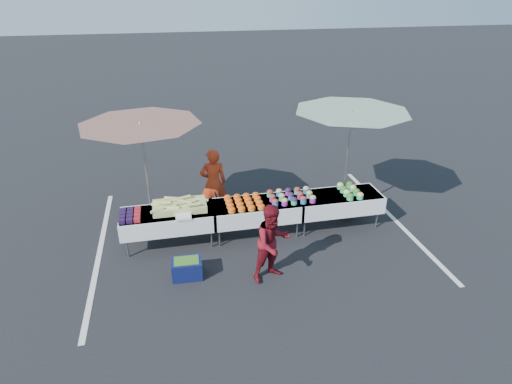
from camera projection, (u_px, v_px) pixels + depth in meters
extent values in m
plane|color=black|center=(256.00, 234.00, 9.14)|extent=(80.00, 80.00, 0.00)
cube|color=silver|center=(100.00, 252.00, 8.53)|extent=(0.10, 5.00, 0.00)
cube|color=silver|center=(393.00, 218.00, 9.74)|extent=(0.10, 5.00, 0.00)
cube|color=white|center=(167.00, 213.00, 8.47)|extent=(1.80, 0.75, 0.04)
cube|color=white|center=(168.00, 220.00, 8.54)|extent=(1.86, 0.81, 0.36)
cylinder|color=slate|center=(128.00, 248.00, 8.30)|extent=(0.04, 0.04, 0.39)
cylinder|color=slate|center=(129.00, 233.00, 8.82)|extent=(0.04, 0.04, 0.39)
cylinder|color=slate|center=(212.00, 239.00, 8.61)|extent=(0.04, 0.04, 0.39)
cylinder|color=slate|center=(208.00, 224.00, 9.12)|extent=(0.04, 0.04, 0.39)
cube|color=white|center=(256.00, 204.00, 8.81)|extent=(1.80, 0.75, 0.04)
cube|color=white|center=(256.00, 210.00, 8.88)|extent=(1.86, 0.81, 0.36)
cylinder|color=slate|center=(219.00, 238.00, 8.64)|extent=(0.04, 0.04, 0.39)
cylinder|color=slate|center=(216.00, 223.00, 9.15)|extent=(0.04, 0.04, 0.39)
cylinder|color=slate|center=(297.00, 229.00, 8.95)|extent=(0.04, 0.04, 0.39)
cylinder|color=slate|center=(289.00, 215.00, 9.46)|extent=(0.04, 0.04, 0.39)
cube|color=white|center=(338.00, 195.00, 9.15)|extent=(1.80, 0.75, 0.04)
cube|color=white|center=(337.00, 202.00, 9.22)|extent=(1.86, 0.81, 0.36)
cylinder|color=slate|center=(304.00, 228.00, 8.98)|extent=(0.04, 0.04, 0.39)
cylinder|color=slate|center=(296.00, 214.00, 9.49)|extent=(0.04, 0.04, 0.39)
cylinder|color=slate|center=(377.00, 220.00, 9.29)|extent=(0.04, 0.04, 0.39)
cylinder|color=slate|center=(365.00, 207.00, 9.80)|extent=(0.04, 0.04, 0.39)
cube|color=black|center=(122.00, 221.00, 8.05)|extent=(0.12, 0.12, 0.08)
cube|color=black|center=(122.00, 218.00, 8.17)|extent=(0.12, 0.12, 0.08)
cube|color=black|center=(123.00, 214.00, 8.30)|extent=(0.12, 0.12, 0.08)
cube|color=black|center=(123.00, 211.00, 8.42)|extent=(0.12, 0.12, 0.08)
cube|color=black|center=(129.00, 221.00, 8.08)|extent=(0.12, 0.12, 0.08)
cube|color=black|center=(130.00, 217.00, 8.20)|extent=(0.12, 0.12, 0.08)
cube|color=black|center=(130.00, 214.00, 8.32)|extent=(0.12, 0.12, 0.08)
cube|color=black|center=(130.00, 210.00, 8.44)|extent=(0.12, 0.12, 0.08)
cube|color=maroon|center=(137.00, 220.00, 8.10)|extent=(0.12, 0.12, 0.08)
cube|color=maroon|center=(137.00, 216.00, 8.23)|extent=(0.12, 0.12, 0.08)
cube|color=maroon|center=(137.00, 213.00, 8.35)|extent=(0.12, 0.12, 0.08)
cube|color=maroon|center=(138.00, 209.00, 8.47)|extent=(0.12, 0.12, 0.08)
cube|color=#B3BC60|center=(180.00, 206.00, 8.52)|extent=(1.05, 0.55, 0.14)
cylinder|color=#B3BC60|center=(194.00, 200.00, 8.70)|extent=(0.27, 0.09, 0.10)
cylinder|color=#B3BC60|center=(160.00, 202.00, 8.45)|extent=(0.27, 0.14, 0.07)
cylinder|color=#B3BC60|center=(185.00, 202.00, 8.39)|extent=(0.27, 0.14, 0.09)
cylinder|color=#B3BC60|center=(158.00, 205.00, 8.45)|extent=(0.27, 0.15, 0.10)
cylinder|color=#B3BC60|center=(170.00, 204.00, 8.40)|extent=(0.27, 0.15, 0.08)
cylinder|color=#B3BC60|center=(177.00, 200.00, 8.50)|extent=(0.27, 0.10, 0.10)
cylinder|color=#B3BC60|center=(177.00, 203.00, 8.39)|extent=(0.27, 0.07, 0.08)
cylinder|color=#B3BC60|center=(173.00, 208.00, 8.30)|extent=(0.27, 0.14, 0.09)
cylinder|color=#B3BC60|center=(171.00, 198.00, 8.62)|extent=(0.27, 0.12, 0.08)
cylinder|color=#B3BC60|center=(202.00, 200.00, 8.67)|extent=(0.27, 0.16, 0.08)
cylinder|color=#B3BC60|center=(163.00, 204.00, 8.39)|extent=(0.27, 0.11, 0.07)
cylinder|color=#B3BC60|center=(176.00, 211.00, 8.29)|extent=(0.27, 0.10, 0.07)
cylinder|color=#B3BC60|center=(184.00, 198.00, 8.62)|extent=(0.27, 0.12, 0.08)
cylinder|color=#B3BC60|center=(157.00, 210.00, 8.21)|extent=(0.27, 0.15, 0.08)
cylinder|color=#B3BC60|center=(162.00, 202.00, 8.44)|extent=(0.27, 0.10, 0.08)
cylinder|color=#B3BC60|center=(190.00, 203.00, 8.48)|extent=(0.27, 0.16, 0.10)
cylinder|color=#B3BC60|center=(165.00, 203.00, 8.34)|extent=(0.27, 0.12, 0.09)
cylinder|color=#B3BC60|center=(194.00, 205.00, 8.32)|extent=(0.27, 0.09, 0.07)
cube|color=white|center=(183.00, 216.00, 8.25)|extent=(0.30, 0.25, 0.05)
cylinder|color=orange|center=(232.00, 211.00, 8.44)|extent=(0.15, 0.15, 0.05)
ellipsoid|color=red|center=(232.00, 209.00, 8.43)|extent=(0.15, 0.15, 0.08)
cylinder|color=orange|center=(230.00, 207.00, 8.60)|extent=(0.15, 0.15, 0.05)
ellipsoid|color=red|center=(230.00, 205.00, 8.58)|extent=(0.15, 0.15, 0.08)
cylinder|color=orange|center=(229.00, 203.00, 8.76)|extent=(0.15, 0.15, 0.05)
ellipsoid|color=red|center=(229.00, 201.00, 8.74)|extent=(0.15, 0.15, 0.08)
cylinder|color=orange|center=(228.00, 199.00, 8.92)|extent=(0.15, 0.15, 0.05)
ellipsoid|color=red|center=(228.00, 197.00, 8.90)|extent=(0.15, 0.15, 0.08)
cylinder|color=orange|center=(242.00, 210.00, 8.48)|extent=(0.15, 0.15, 0.05)
ellipsoid|color=red|center=(242.00, 208.00, 8.46)|extent=(0.15, 0.15, 0.08)
cylinder|color=orange|center=(240.00, 206.00, 8.64)|extent=(0.15, 0.15, 0.05)
ellipsoid|color=red|center=(240.00, 204.00, 8.62)|extent=(0.15, 0.15, 0.08)
cylinder|color=orange|center=(239.00, 202.00, 8.80)|extent=(0.15, 0.15, 0.05)
ellipsoid|color=red|center=(239.00, 200.00, 8.78)|extent=(0.15, 0.15, 0.08)
cylinder|color=orange|center=(237.00, 198.00, 8.95)|extent=(0.15, 0.15, 0.05)
ellipsoid|color=red|center=(237.00, 196.00, 8.94)|extent=(0.15, 0.15, 0.08)
cylinder|color=orange|center=(252.00, 209.00, 8.52)|extent=(0.15, 0.15, 0.05)
ellipsoid|color=red|center=(252.00, 207.00, 8.50)|extent=(0.15, 0.15, 0.08)
cylinder|color=orange|center=(250.00, 205.00, 8.68)|extent=(0.15, 0.15, 0.05)
ellipsoid|color=red|center=(250.00, 203.00, 8.66)|extent=(0.15, 0.15, 0.08)
cylinder|color=orange|center=(248.00, 201.00, 8.83)|extent=(0.15, 0.15, 0.05)
ellipsoid|color=red|center=(248.00, 199.00, 8.82)|extent=(0.15, 0.15, 0.08)
cylinder|color=orange|center=(246.00, 197.00, 8.99)|extent=(0.15, 0.15, 0.05)
ellipsoid|color=red|center=(246.00, 195.00, 8.97)|extent=(0.15, 0.15, 0.08)
cylinder|color=orange|center=(261.00, 208.00, 8.56)|extent=(0.15, 0.15, 0.05)
ellipsoid|color=red|center=(261.00, 206.00, 8.54)|extent=(0.15, 0.15, 0.08)
cylinder|color=orange|center=(259.00, 204.00, 8.71)|extent=(0.15, 0.15, 0.05)
ellipsoid|color=red|center=(259.00, 202.00, 8.70)|extent=(0.15, 0.15, 0.08)
cylinder|color=orange|center=(258.00, 200.00, 8.87)|extent=(0.15, 0.15, 0.05)
ellipsoid|color=red|center=(258.00, 198.00, 8.85)|extent=(0.15, 0.15, 0.08)
cylinder|color=orange|center=(256.00, 196.00, 9.03)|extent=(0.15, 0.15, 0.05)
ellipsoid|color=red|center=(256.00, 194.00, 9.01)|extent=(0.15, 0.15, 0.08)
cylinder|color=#2566AE|center=(275.00, 204.00, 8.66)|extent=(0.13, 0.13, 0.10)
ellipsoid|color=maroon|center=(275.00, 201.00, 8.63)|extent=(0.14, 0.14, 0.10)
cylinder|color=#99208C|center=(272.00, 199.00, 8.85)|extent=(0.13, 0.13, 0.10)
ellipsoid|color=maroon|center=(273.00, 196.00, 8.82)|extent=(0.14, 0.14, 0.10)
cylinder|color=#2BAF6A|center=(270.00, 194.00, 9.04)|extent=(0.13, 0.13, 0.10)
ellipsoid|color=maroon|center=(270.00, 192.00, 9.01)|extent=(0.14, 0.14, 0.10)
cylinder|color=#99208C|center=(285.00, 203.00, 8.69)|extent=(0.13, 0.13, 0.10)
ellipsoid|color=#A88951|center=(285.00, 200.00, 8.67)|extent=(0.14, 0.14, 0.10)
cylinder|color=#2BAF6A|center=(282.00, 198.00, 8.89)|extent=(0.13, 0.13, 0.10)
ellipsoid|color=#A88951|center=(282.00, 196.00, 8.86)|extent=(0.14, 0.14, 0.10)
cylinder|color=#2566AE|center=(279.00, 193.00, 9.08)|extent=(0.13, 0.13, 0.10)
ellipsoid|color=#A88951|center=(279.00, 191.00, 9.05)|extent=(0.14, 0.14, 0.10)
cylinder|color=#2BAF6A|center=(294.00, 202.00, 8.73)|extent=(0.13, 0.13, 0.10)
ellipsoid|color=black|center=(294.00, 199.00, 8.70)|extent=(0.14, 0.14, 0.10)
cylinder|color=#2566AE|center=(291.00, 197.00, 8.92)|extent=(0.13, 0.13, 0.10)
ellipsoid|color=black|center=(291.00, 195.00, 8.90)|extent=(0.14, 0.14, 0.10)
cylinder|color=#99208C|center=(288.00, 193.00, 9.12)|extent=(0.13, 0.13, 0.10)
ellipsoid|color=black|center=(288.00, 190.00, 9.09)|extent=(0.14, 0.14, 0.10)
cylinder|color=#2566AE|center=(303.00, 201.00, 8.77)|extent=(0.13, 0.13, 0.10)
ellipsoid|color=maroon|center=(304.00, 198.00, 8.74)|extent=(0.14, 0.14, 0.10)
cylinder|color=#99208C|center=(300.00, 196.00, 8.96)|extent=(0.13, 0.13, 0.10)
ellipsoid|color=maroon|center=(300.00, 194.00, 8.93)|extent=(0.14, 0.14, 0.10)
cylinder|color=#2BAF6A|center=(297.00, 192.00, 9.15)|extent=(0.13, 0.13, 0.10)
ellipsoid|color=maroon|center=(297.00, 189.00, 9.13)|extent=(0.14, 0.14, 0.10)
cylinder|color=#99208C|center=(313.00, 200.00, 8.81)|extent=(0.13, 0.13, 0.10)
ellipsoid|color=#A88951|center=(313.00, 198.00, 8.78)|extent=(0.14, 0.14, 0.10)
cylinder|color=#2BAF6A|center=(309.00, 195.00, 9.00)|extent=(0.13, 0.13, 0.10)
ellipsoid|color=#A88951|center=(309.00, 193.00, 8.97)|extent=(0.14, 0.14, 0.10)
cylinder|color=#2566AE|center=(306.00, 191.00, 9.19)|extent=(0.13, 0.13, 0.10)
ellipsoid|color=#A88951|center=(306.00, 188.00, 9.16)|extent=(0.14, 0.14, 0.10)
cylinder|color=#2BAF6A|center=(350.00, 198.00, 8.91)|extent=(0.14, 0.14, 0.08)
ellipsoid|color=#23621A|center=(350.00, 196.00, 8.88)|extent=(0.14, 0.14, 0.11)
cylinder|color=#2BAF6A|center=(347.00, 194.00, 9.07)|extent=(0.14, 0.14, 0.08)
ellipsoid|color=#DCE064|center=(347.00, 192.00, 9.04)|extent=(0.14, 0.14, 0.11)
cylinder|color=#2BAF6A|center=(343.00, 191.00, 9.22)|extent=(0.14, 0.14, 0.08)
ellipsoid|color=#23621A|center=(344.00, 188.00, 9.20)|extent=(0.14, 0.14, 0.11)
cylinder|color=#2BAF6A|center=(340.00, 187.00, 9.38)|extent=(0.14, 0.14, 0.08)
ellipsoid|color=#DCE064|center=(340.00, 185.00, 9.36)|extent=(0.14, 0.14, 0.11)
cylinder|color=#2BAF6A|center=(360.00, 197.00, 8.95)|extent=(0.14, 0.14, 0.08)
ellipsoid|color=#DCE064|center=(360.00, 195.00, 8.93)|extent=(0.14, 0.14, 0.11)
cylinder|color=#2BAF6A|center=(356.00, 193.00, 9.11)|extent=(0.14, 0.14, 0.08)
ellipsoid|color=#23621A|center=(357.00, 191.00, 9.08)|extent=(0.14, 0.14, 0.11)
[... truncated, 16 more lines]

